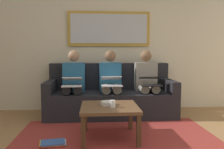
# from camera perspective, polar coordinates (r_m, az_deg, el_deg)

# --- Properties ---
(wall_rear) EXTENTS (6.00, 0.12, 2.60)m
(wall_rear) POSITION_cam_1_polar(r_m,az_deg,el_deg) (4.71, -0.79, 7.66)
(wall_rear) COLOR beige
(wall_rear) RESTS_ON ground_plane
(area_rug) EXTENTS (2.60, 1.80, 0.01)m
(area_rug) POSITION_cam_1_polar(r_m,az_deg,el_deg) (3.16, 1.14, -15.04)
(area_rug) COLOR maroon
(area_rug) RESTS_ON ground_plane
(couch) EXTENTS (2.20, 0.90, 0.90)m
(couch) POSITION_cam_1_polar(r_m,az_deg,el_deg) (4.30, -0.40, -5.34)
(couch) COLOR black
(couch) RESTS_ON ground_plane
(framed_mirror) EXTENTS (1.55, 0.05, 0.65)m
(framed_mirror) POSITION_cam_1_polar(r_m,az_deg,el_deg) (4.64, -0.72, 10.80)
(framed_mirror) COLOR #B7892D
(coffee_table) EXTENTS (0.72, 0.72, 0.42)m
(coffee_table) POSITION_cam_1_polar(r_m,az_deg,el_deg) (3.09, -0.60, -8.38)
(coffee_table) COLOR brown
(coffee_table) RESTS_ON ground_plane
(cup) EXTENTS (0.07, 0.07, 0.09)m
(cup) POSITION_cam_1_polar(r_m,az_deg,el_deg) (2.98, 0.15, -6.97)
(cup) COLOR silver
(cup) RESTS_ON coffee_table
(bowl) EXTENTS (0.19, 0.19, 0.05)m
(bowl) POSITION_cam_1_polar(r_m,az_deg,el_deg) (3.11, -0.96, -6.83)
(bowl) COLOR beige
(bowl) RESTS_ON coffee_table
(person_left) EXTENTS (0.38, 0.58, 1.14)m
(person_left) POSITION_cam_1_polar(r_m,az_deg,el_deg) (4.28, 8.25, -1.41)
(person_left) COLOR gray
(person_left) RESTS_ON couch
(laptop_black) EXTENTS (0.34, 0.34, 0.14)m
(laptop_black) POSITION_cam_1_polar(r_m,az_deg,el_deg) (4.03, 9.00, -1.54)
(laptop_black) COLOR black
(person_middle) EXTENTS (0.38, 0.58, 1.14)m
(person_middle) POSITION_cam_1_polar(r_m,az_deg,el_deg) (4.19, -0.34, -1.50)
(person_middle) COLOR #235B84
(person_middle) RESTS_ON couch
(laptop_silver) EXTENTS (0.34, 0.36, 0.16)m
(laptop_silver) POSITION_cam_1_polar(r_m,az_deg,el_deg) (3.95, -0.11, -1.62)
(laptop_silver) COLOR silver
(person_right) EXTENTS (0.38, 0.58, 1.14)m
(person_right) POSITION_cam_1_polar(r_m,az_deg,el_deg) (4.19, -9.10, -1.55)
(person_right) COLOR #235B84
(person_right) RESTS_ON couch
(laptop_white) EXTENTS (0.32, 0.33, 0.14)m
(laptop_white) POSITION_cam_1_polar(r_m,az_deg,el_deg) (3.95, -9.42, -1.76)
(laptop_white) COLOR white
(magazine_stack) EXTENTS (0.33, 0.27, 0.04)m
(magazine_stack) POSITION_cam_1_polar(r_m,az_deg,el_deg) (3.06, -13.89, -15.46)
(magazine_stack) COLOR red
(magazine_stack) RESTS_ON ground_plane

